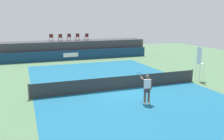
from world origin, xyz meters
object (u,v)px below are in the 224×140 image
at_px(spectator_chair_far_left, 51,37).
at_px(spectator_chair_right, 77,37).
at_px(spectator_chair_far_right, 86,36).
at_px(spectator_chair_left, 60,37).
at_px(net_post_near, 29,91).
at_px(spectator_chair_center, 69,37).
at_px(umpire_chair, 200,62).
at_px(tennis_ball, 124,75).
at_px(net_post_far, 192,75).
at_px(tennis_player, 147,88).

height_order(spectator_chair_far_left, spectator_chair_right, same).
bearing_deg(spectator_chair_far_right, spectator_chair_left, -177.22).
xyz_separation_m(spectator_chair_right, net_post_near, (-6.52, -15.39, -2.19)).
bearing_deg(spectator_chair_center, umpire_chair, -63.82).
height_order(spectator_chair_center, tennis_ball, spectator_chair_center).
height_order(net_post_far, tennis_ball, net_post_far).
bearing_deg(spectator_chair_right, spectator_chair_center, -179.88).
bearing_deg(tennis_ball, net_post_near, -155.13).
height_order(spectator_chair_right, spectator_chair_far_right, same).
relative_size(spectator_chair_left, spectator_chair_far_right, 1.00).
bearing_deg(net_post_far, spectator_chair_far_right, 107.45).
distance_m(umpire_chair, tennis_ball, 6.41).
relative_size(spectator_chair_center, net_post_far, 0.89).
xyz_separation_m(umpire_chair, tennis_player, (-6.49, -3.26, -0.63)).
xyz_separation_m(spectator_chair_far_right, tennis_player, (-1.12, -18.38, -1.73)).
height_order(net_post_near, tennis_player, tennis_player).
bearing_deg(tennis_ball, spectator_chair_right, 97.56).
distance_m(spectator_chair_far_left, net_post_near, 15.93).
height_order(spectator_chair_center, tennis_player, spectator_chair_center).
bearing_deg(tennis_player, spectator_chair_left, 97.01).
relative_size(spectator_chair_center, tennis_ball, 13.06).
distance_m(spectator_chair_center, spectator_chair_far_right, 2.23).
bearing_deg(spectator_chair_left, net_post_near, -106.01).
relative_size(spectator_chair_right, umpire_chair, 0.32).
distance_m(spectator_chair_far_left, spectator_chair_center, 2.20).
bearing_deg(umpire_chair, spectator_chair_far_right, 109.54).
bearing_deg(spectator_chair_far_left, tennis_ball, -67.60).
xyz_separation_m(spectator_chair_far_left, spectator_chair_center, (2.20, -0.04, 0.00)).
distance_m(umpire_chair, net_post_far, 1.25).
distance_m(spectator_chair_left, net_post_far, 17.14).
bearing_deg(spectator_chair_far_left, spectator_chair_left, -25.58).
bearing_deg(tennis_ball, tennis_player, -102.36).
bearing_deg(spectator_chair_far_right, tennis_ball, -87.91).
height_order(spectator_chair_left, tennis_player, spectator_chair_left).
xyz_separation_m(spectator_chair_left, spectator_chair_center, (1.16, 0.45, 0.00)).
bearing_deg(umpire_chair, spectator_chair_far_left, 122.31).
relative_size(spectator_chair_right, tennis_ball, 13.06).
xyz_separation_m(spectator_chair_center, net_post_near, (-5.44, -15.39, -2.19)).
relative_size(spectator_chair_far_left, spectator_chair_left, 1.00).
bearing_deg(spectator_chair_far_left, tennis_player, -80.06).
distance_m(spectator_chair_left, spectator_chair_right, 2.28).
height_order(spectator_chair_far_left, tennis_ball, spectator_chair_far_left).
bearing_deg(spectator_chair_far_right, net_post_far, -72.55).
bearing_deg(net_post_far, spectator_chair_right, 110.90).
bearing_deg(tennis_ball, umpire_chair, -37.20).
distance_m(umpire_chair, tennis_player, 7.29).
bearing_deg(tennis_player, net_post_far, 29.19).
bearing_deg(tennis_ball, spectator_chair_left, 108.65).
bearing_deg(spectator_chair_left, spectator_chair_far_left, 154.42).
bearing_deg(spectator_chair_center, net_post_near, -109.48).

